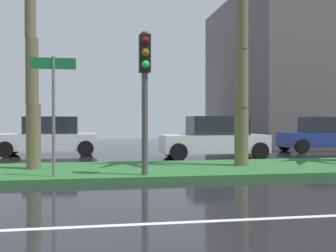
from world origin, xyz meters
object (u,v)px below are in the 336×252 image
object	(u,v)px
car_in_traffic_second	(49,137)
car_in_traffic_third	(215,138)
car_in_traffic_fourth	(325,135)
street_name_sign	(54,99)
traffic_signal_median_right	(145,77)

from	to	relation	value
car_in_traffic_second	car_in_traffic_third	world-z (taller)	same
car_in_traffic_third	car_in_traffic_fourth	distance (m)	6.89
car_in_traffic_fourth	car_in_traffic_second	bearing A→B (deg)	-0.77
car_in_traffic_third	street_name_sign	bearing A→B (deg)	44.23
street_name_sign	car_in_traffic_second	size ratio (longest dim) A/B	0.70
traffic_signal_median_right	street_name_sign	xyz separation A→B (m)	(-2.27, 0.13, -0.59)
street_name_sign	car_in_traffic_fourth	xyz separation A→B (m)	(12.31, 8.20, -1.25)
car_in_traffic_second	car_in_traffic_fourth	size ratio (longest dim) A/B	1.00
traffic_signal_median_right	car_in_traffic_third	size ratio (longest dim) A/B	0.85
car_in_traffic_second	car_in_traffic_third	bearing A→B (deg)	158.81
traffic_signal_median_right	street_name_sign	bearing A→B (deg)	176.65
traffic_signal_median_right	car_in_traffic_fourth	bearing A→B (deg)	39.70
traffic_signal_median_right	car_in_traffic_third	world-z (taller)	traffic_signal_median_right
traffic_signal_median_right	car_in_traffic_fourth	size ratio (longest dim) A/B	0.85
street_name_sign	traffic_signal_median_right	bearing A→B (deg)	-3.35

